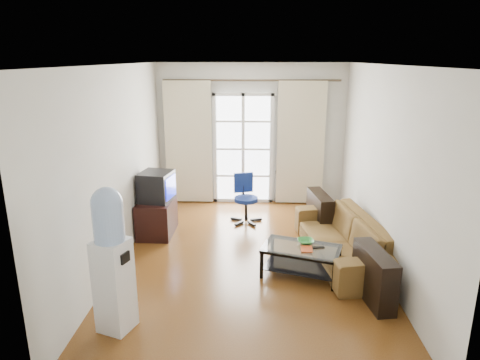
% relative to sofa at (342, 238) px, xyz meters
% --- Properties ---
extents(floor, '(5.20, 5.20, 0.00)m').
position_rel_sofa_xyz_m(floor, '(-1.33, -0.08, -0.32)').
color(floor, brown).
rests_on(floor, ground).
extents(ceiling, '(5.20, 5.20, 0.00)m').
position_rel_sofa_xyz_m(ceiling, '(-1.33, -0.08, 2.38)').
color(ceiling, white).
rests_on(ceiling, wall_back).
extents(wall_back, '(3.60, 0.02, 2.70)m').
position_rel_sofa_xyz_m(wall_back, '(-1.33, 2.52, 1.03)').
color(wall_back, silver).
rests_on(wall_back, floor).
extents(wall_front, '(3.60, 0.02, 2.70)m').
position_rel_sofa_xyz_m(wall_front, '(-1.33, -2.68, 1.03)').
color(wall_front, silver).
rests_on(wall_front, floor).
extents(wall_left, '(0.02, 5.20, 2.70)m').
position_rel_sofa_xyz_m(wall_left, '(-3.13, -0.08, 1.03)').
color(wall_left, silver).
rests_on(wall_left, floor).
extents(wall_right, '(0.02, 5.20, 2.70)m').
position_rel_sofa_xyz_m(wall_right, '(0.47, -0.08, 1.03)').
color(wall_right, silver).
rests_on(wall_right, floor).
extents(french_door, '(1.16, 0.06, 2.15)m').
position_rel_sofa_xyz_m(french_door, '(-1.48, 2.46, 0.76)').
color(french_door, white).
rests_on(french_door, wall_back).
extents(curtain_rod, '(3.30, 0.04, 0.04)m').
position_rel_sofa_xyz_m(curtain_rod, '(-1.33, 2.42, 2.06)').
color(curtain_rod, '#4C3F2D').
rests_on(curtain_rod, wall_back).
extents(curtain_left, '(0.90, 0.07, 2.35)m').
position_rel_sofa_xyz_m(curtain_left, '(-2.53, 2.40, 0.88)').
color(curtain_left, beige).
rests_on(curtain_left, curtain_rod).
extents(curtain_right, '(0.90, 0.07, 2.35)m').
position_rel_sofa_xyz_m(curtain_right, '(-0.38, 2.40, 0.88)').
color(curtain_right, beige).
rests_on(curtain_right, curtain_rod).
extents(radiator, '(0.64, 0.12, 0.64)m').
position_rel_sofa_xyz_m(radiator, '(-0.53, 2.42, 0.01)').
color(radiator, gray).
rests_on(radiator, floor).
extents(sofa, '(2.42, 1.50, 0.63)m').
position_rel_sofa_xyz_m(sofa, '(0.00, 0.00, 0.00)').
color(sofa, brown).
rests_on(sofa, floor).
extents(coffee_table, '(1.12, 0.85, 0.40)m').
position_rel_sofa_xyz_m(coffee_table, '(-0.63, -0.52, -0.06)').
color(coffee_table, silver).
rests_on(coffee_table, floor).
extents(bowl, '(0.24, 0.24, 0.05)m').
position_rel_sofa_xyz_m(bowl, '(-0.57, -0.39, 0.11)').
color(bowl, green).
rests_on(bowl, coffee_table).
extents(book, '(0.17, 0.22, 0.02)m').
position_rel_sofa_xyz_m(book, '(-0.65, -0.59, 0.10)').
color(book, maroon).
rests_on(book, coffee_table).
extents(remote, '(0.17, 0.07, 0.02)m').
position_rel_sofa_xyz_m(remote, '(-0.42, -0.54, 0.10)').
color(remote, black).
rests_on(remote, coffee_table).
extents(tv_stand, '(0.54, 0.80, 0.58)m').
position_rel_sofa_xyz_m(tv_stand, '(-2.84, 0.80, -0.03)').
color(tv_stand, black).
rests_on(tv_stand, floor).
extents(crt_tv, '(0.58, 0.58, 0.47)m').
position_rel_sofa_xyz_m(crt_tv, '(-2.84, 0.80, 0.50)').
color(crt_tv, black).
rests_on(crt_tv, tv_stand).
extents(task_chair, '(0.71, 0.71, 0.85)m').
position_rel_sofa_xyz_m(task_chair, '(-1.41, 1.39, -0.07)').
color(task_chair, black).
rests_on(task_chair, floor).
extents(water_cooler, '(0.41, 0.41, 1.58)m').
position_rel_sofa_xyz_m(water_cooler, '(-2.71, -1.74, 0.51)').
color(water_cooler, white).
rests_on(water_cooler, floor).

